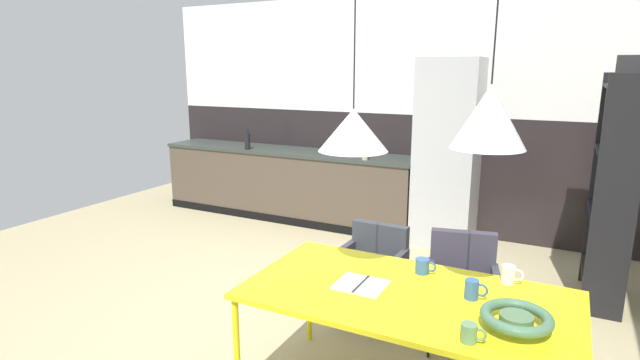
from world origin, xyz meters
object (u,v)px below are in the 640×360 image
mug_short_terracotta (470,333)px  fruit_bowl (516,318)px  refrigerator_column (447,153)px  open_book (361,285)px  open_shelf_unit (614,183)px  pendant_lamp_over_table_near (353,130)px  pendant_lamp_over_table_far (489,117)px  armchair_corner_seat (373,259)px  mug_dark_espresso (509,275)px  mug_wide_latte (423,266)px  bottle_vinegar_dark (247,141)px  bottle_oil_tall (365,149)px  cooking_pot (347,149)px  armchair_far_side (462,276)px  dining_table (407,300)px  mug_tall_blue (473,289)px

mug_short_terracotta → fruit_bowl: bearing=50.3°
refrigerator_column → open_book: size_ratio=7.46×
open_shelf_unit → pendant_lamp_over_table_near: 2.57m
open_book → pendant_lamp_over_table_far: 1.14m
open_book → pendant_lamp_over_table_near: (-0.09, 0.07, 0.86)m
armchair_corner_seat → mug_dark_espresso: size_ratio=6.01×
mug_short_terracotta → pendant_lamp_over_table_far: (-0.04, 0.37, 0.93)m
mug_wide_latte → bottle_vinegar_dark: (-3.00, 2.46, 0.24)m
open_book → bottle_oil_tall: (-1.10, 2.79, 0.30)m
refrigerator_column → mug_short_terracotta: size_ratio=17.79×
fruit_bowl → pendant_lamp_over_table_near: pendant_lamp_over_table_near is taller
open_book → mug_wide_latte: mug_wide_latte is taller
mug_wide_latte → bottle_vinegar_dark: size_ratio=0.46×
mug_wide_latte → open_shelf_unit: open_shelf_unit is taller
refrigerator_column → fruit_bowl: size_ratio=6.22×
cooking_pot → bottle_oil_tall: (0.31, -0.18, 0.06)m
bottle_vinegar_dark → armchair_far_side: bearing=-30.6°
armchair_far_side → mug_short_terracotta: mug_short_terracotta is taller
refrigerator_column → mug_wide_latte: 2.72m
fruit_bowl → open_book: size_ratio=1.20×
mug_short_terracotta → open_book: bearing=154.1°
refrigerator_column → pendant_lamp_over_table_far: 3.14m
dining_table → open_shelf_unit: (1.06, 2.11, 0.33)m
mug_dark_espresso → bottle_oil_tall: bearing=127.7°
cooking_pot → open_shelf_unit: (2.73, -0.83, 0.04)m
armchair_far_side → bottle_oil_tall: (-1.49, 1.85, 0.54)m
armchair_far_side → bottle_vinegar_dark: bottle_vinegar_dark is taller
bottle_oil_tall → bottle_vinegar_dark: bearing=180.0°
bottle_vinegar_dark → open_shelf_unit: bearing=-9.1°
armchair_far_side → open_shelf_unit: bearing=-140.3°
refrigerator_column → armchair_corner_seat: bearing=-92.4°
armchair_corner_seat → cooking_pot: 2.32m
dining_table → armchair_far_side: armchair_far_side is taller
bottle_vinegar_dark → fruit_bowl: bearing=-39.1°
fruit_bowl → mug_tall_blue: mug_tall_blue is taller
armchair_corner_seat → open_shelf_unit: size_ratio=0.36×
refrigerator_column → pendant_lamp_over_table_near: size_ratio=1.63×
bottle_vinegar_dark → open_shelf_unit: size_ratio=0.13×
bottle_oil_tall → open_shelf_unit: open_shelf_unit is taller
dining_table → mug_wide_latte: mug_wide_latte is taller
armchair_corner_seat → open_shelf_unit: 2.06m
dining_table → fruit_bowl: size_ratio=5.36×
armchair_far_side → pendant_lamp_over_table_near: 1.48m
pendant_lamp_over_table_near → pendant_lamp_over_table_far: size_ratio=1.06×
bottle_oil_tall → pendant_lamp_over_table_far: size_ratio=0.26×
dining_table → mug_short_terracotta: size_ratio=15.32×
armchair_far_side → mug_dark_espresso: (0.35, -0.52, 0.29)m
pendant_lamp_over_table_far → mug_short_terracotta: bearing=-83.9°
cooking_pot → pendant_lamp_over_table_far: 3.63m
bottle_oil_tall → pendant_lamp_over_table_far: 3.30m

